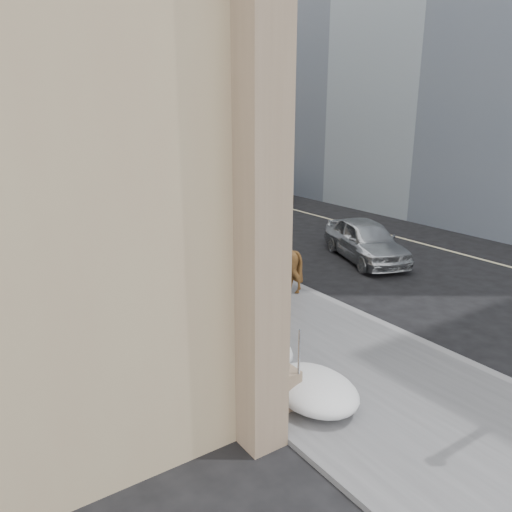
{
  "coord_description": "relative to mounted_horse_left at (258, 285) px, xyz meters",
  "views": [
    {
      "loc": [
        -7.16,
        -8.43,
        5.73
      ],
      "look_at": [
        0.35,
        2.57,
        1.7
      ],
      "focal_mm": 35.0,
      "sensor_mm": 36.0,
      "label": 1
    }
  ],
  "objects": [
    {
      "name": "traffic_signal",
      "position": [
        2.4,
        20.49,
        2.69
      ],
      "size": [
        4.1,
        0.22,
        6.0
      ],
      "color": "#2D2D30",
      "rests_on": "ground"
    },
    {
      "name": "car_grey",
      "position": [
        11.98,
        16.5,
        -0.62
      ],
      "size": [
        3.56,
        5.13,
        1.38
      ],
      "primitive_type": "imported",
      "rotation": [
        0.0,
        0.0,
        2.76
      ],
      "color": "slate",
      "rests_on": "ground"
    },
    {
      "name": "pedestrian",
      "position": [
        1.52,
        2.05,
        -0.22
      ],
      "size": [
        1.22,
        0.77,
        1.93
      ],
      "primitive_type": "imported",
      "rotation": [
        0.0,
        0.0,
        -0.28
      ],
      "color": "black",
      "rests_on": "sidewalk"
    },
    {
      "name": "ground",
      "position": [
        0.33,
        -1.51,
        -1.31
      ],
      "size": [
        140.0,
        140.0,
        0.0
      ],
      "primitive_type": "plane",
      "color": "black",
      "rests_on": "ground"
    },
    {
      "name": "mounted_horse_left",
      "position": [
        0.0,
        0.0,
        0.0
      ],
      "size": [
        1.93,
        2.95,
        2.8
      ],
      "rotation": [
        0.0,
        0.0,
        2.86
      ],
      "color": "#462B15",
      "rests_on": "sidewalk"
    },
    {
      "name": "streetlight_mid",
      "position": [
        3.07,
        12.49,
        3.27
      ],
      "size": [
        1.71,
        0.24,
        8.0
      ],
      "color": "#2D2D30",
      "rests_on": "ground"
    },
    {
      "name": "sidewalk",
      "position": [
        0.33,
        8.49,
        -1.25
      ],
      "size": [
        5.0,
        80.0,
        0.12
      ],
      "primitive_type": "cube",
      "color": "#4D4D4F",
      "rests_on": "ground"
    },
    {
      "name": "streetlight_far",
      "position": [
        3.07,
        32.49,
        3.27
      ],
      "size": [
        1.71,
        0.24,
        8.0
      ],
      "color": "#2D2D30",
      "rests_on": "ground"
    },
    {
      "name": "lane_line",
      "position": [
        10.83,
        8.49,
        -1.3
      ],
      "size": [
        0.15,
        70.0,
        0.01
      ],
      "primitive_type": "cube",
      "color": "#BFB78C",
      "rests_on": "ground"
    },
    {
      "name": "mounted_horse_right",
      "position": [
        1.79,
        2.05,
        -0.13
      ],
      "size": [
        1.67,
        1.83,
        2.59
      ],
      "rotation": [
        0.0,
        0.0,
        3.25
      ],
      "color": "#4B3015",
      "rests_on": "sidewalk"
    },
    {
      "name": "curb",
      "position": [
        2.95,
        8.49,
        -1.25
      ],
      "size": [
        0.24,
        80.0,
        0.12
      ],
      "primitive_type": "cube",
      "color": "slate",
      "rests_on": "ground"
    },
    {
      "name": "bg_building_mid",
      "position": [
        4.33,
        58.49,
        12.69
      ],
      "size": [
        30.0,
        12.0,
        28.0
      ],
      "primitive_type": "cube",
      "color": "slate",
      "rests_on": "ground"
    },
    {
      "name": "car_silver",
      "position": [
        7.04,
        2.94,
        -0.52
      ],
      "size": [
        3.33,
        4.99,
        1.58
      ],
      "primitive_type": "imported",
      "rotation": [
        0.0,
        0.0,
        -0.35
      ],
      "color": "#ADB1B5",
      "rests_on": "ground"
    },
    {
      "name": "far_podium",
      "position": [
        15.83,
        8.49,
        0.69
      ],
      "size": [
        2.0,
        80.0,
        4.0
      ],
      "primitive_type": "cube",
      "color": "#816A53",
      "rests_on": "ground"
    },
    {
      "name": "snow_bank",
      "position": [
        -1.09,
        6.6,
        -0.84
      ],
      "size": [
        1.7,
        18.1,
        0.76
      ],
      "color": "silver",
      "rests_on": "sidewalk"
    }
  ]
}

